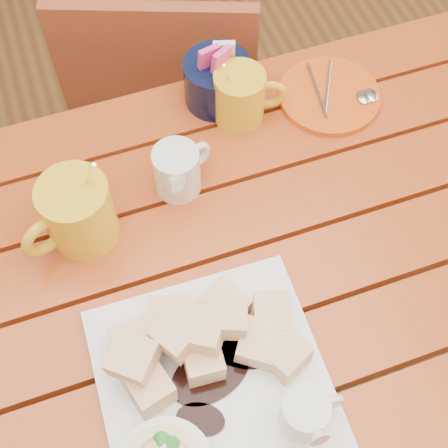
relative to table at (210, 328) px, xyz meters
name	(u,v)px	position (x,y,z in m)	size (l,w,h in m)	color
ground	(215,424)	(0.00, 0.00, -0.64)	(5.00, 5.00, 0.00)	brown
table	(210,328)	(0.00, 0.00, 0.00)	(1.20, 0.79, 0.75)	#9C4514
dessert_plate	(203,392)	(-0.05, -0.13, 0.14)	(0.29, 0.29, 0.11)	white
coffee_mug_left	(76,213)	(-0.14, 0.16, 0.16)	(0.14, 0.10, 0.17)	gold
coffee_mug_right	(241,96)	(0.15, 0.29, 0.15)	(0.11, 0.08, 0.14)	gold
cream_pitcher	(179,170)	(0.02, 0.19, 0.15)	(0.10, 0.09, 0.08)	white
sugar_caddy	(217,80)	(0.13, 0.34, 0.15)	(0.11, 0.11, 0.12)	black
orange_saucer	(330,96)	(0.31, 0.28, 0.11)	(0.17, 0.17, 0.02)	#DF5313
chair_far	(168,102)	(0.10, 0.62, -0.19)	(0.49, 0.49, 0.81)	brown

